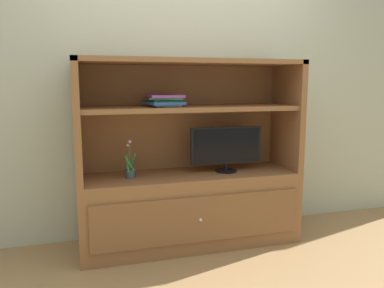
{
  "coord_description": "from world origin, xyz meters",
  "views": [
    {
      "loc": [
        -0.82,
        -2.49,
        1.32
      ],
      "look_at": [
        0.0,
        0.35,
        0.84
      ],
      "focal_mm": 35.42,
      "sensor_mm": 36.0,
      "label": 1
    }
  ],
  "objects": [
    {
      "name": "ground_plane",
      "position": [
        0.0,
        0.0,
        0.0
      ],
      "size": [
        8.0,
        8.0,
        0.0
      ],
      "primitive_type": "plane",
      "color": "#99754C"
    },
    {
      "name": "painted_rear_wall",
      "position": [
        0.0,
        0.75,
        1.4
      ],
      "size": [
        6.0,
        0.1,
        2.8
      ],
      "primitive_type": "cube",
      "color": "#ADB29E",
      "rests_on": "ground_plane"
    },
    {
      "name": "media_console",
      "position": [
        0.0,
        0.41,
        0.47
      ],
      "size": [
        1.77,
        0.55,
        1.5
      ],
      "color": "brown",
      "rests_on": "ground_plane"
    },
    {
      "name": "tv_monitor",
      "position": [
        0.3,
        0.38,
        0.8
      ],
      "size": [
        0.61,
        0.18,
        0.37
      ],
      "color": "black",
      "rests_on": "media_console"
    },
    {
      "name": "potted_plant",
      "position": [
        -0.49,
        0.4,
        0.65
      ],
      "size": [
        0.1,
        0.1,
        0.3
      ],
      "color": "#384C56",
      "rests_on": "media_console"
    },
    {
      "name": "magazine_stack",
      "position": [
        -0.21,
        0.4,
        1.19
      ],
      "size": [
        0.29,
        0.36,
        0.09
      ],
      "color": "silver",
      "rests_on": "media_console"
    }
  ]
}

